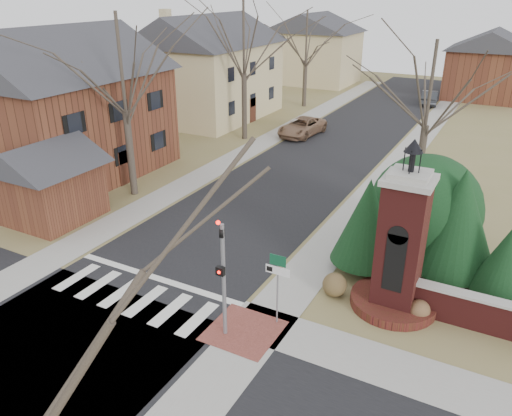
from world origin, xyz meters
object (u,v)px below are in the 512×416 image
Objects in this scene: traffic_signal_pole at (223,269)px; sign_post at (277,276)px; pickup_truck at (302,127)px; brick_gate_monument at (399,255)px; distant_car at (430,97)px.

traffic_signal_pole reaches higher than sign_post.
sign_post is 24.75m from pickup_truck.
distant_car is at bearing 98.67° from brick_gate_monument.
brick_gate_monument is 1.51× the size of distant_car.
sign_post is 0.64× the size of distant_car.
sign_post is at bearing 84.52° from distant_car.
sign_post is 4.55m from brick_gate_monument.
brick_gate_monument reaches higher than traffic_signal_pole.
traffic_signal_pole is 25.69m from pickup_truck.
pickup_truck is at bearing 59.23° from distant_car.
distant_car is at bearing 91.25° from traffic_signal_pole.
brick_gate_monument reaches higher than pickup_truck.
distant_car is at bearing 73.47° from pickup_truck.
sign_post is 0.55× the size of pickup_truck.
brick_gate_monument reaches higher than sign_post.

